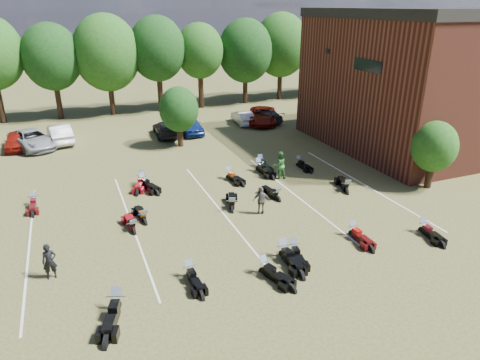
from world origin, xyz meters
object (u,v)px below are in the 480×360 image
car_4 (189,124)px  motorcycle_7 (134,233)px  motorcycle_3 (264,274)px  motorcycle_14 (35,205)px  motorcycle_0 (118,310)px  car_0 (16,141)px  person_black (49,262)px  person_grey (261,201)px  person_green (279,165)px

car_4 → motorcycle_7: 18.66m
motorcycle_3 → motorcycle_14: bearing=111.3°
motorcycle_0 → motorcycle_14: 11.90m
motorcycle_0 → motorcycle_14: size_ratio=1.19×
motorcycle_7 → motorcycle_3: bearing=123.5°
car_0 → motorcycle_3: car_0 is taller
motorcycle_0 → motorcycle_3: 6.27m
car_4 → person_black: size_ratio=2.92×
car_0 → motorcycle_3: bearing=-62.3°
person_grey → person_green: bearing=-108.2°
person_green → car_0: bearing=-41.4°
car_4 → motorcycle_0: (-9.36, -22.85, -0.81)m
person_grey → motorcycle_7: 7.08m
car_0 → person_grey: bearing=-51.1°
person_black → motorcycle_7: size_ratio=0.78×
car_4 → person_black: person_black is taller
car_0 → person_black: 20.54m
car_0 → motorcycle_0: bearing=-75.9°
person_grey → motorcycle_0: (-8.60, -5.43, -0.81)m
person_black → car_0: bearing=94.1°
car_0 → car_4: (14.32, -0.79, 0.13)m
car_4 → motorcycle_3: car_4 is taller
car_0 → car_4: car_4 is taller
person_grey → motorcycle_3: person_grey is taller
motorcycle_14 → motorcycle_0: bearing=-72.7°
person_grey → motorcycle_7: person_grey is taller
car_0 → person_grey: size_ratio=2.44×
motorcycle_3 → motorcycle_7: bearing=110.1°
car_4 → person_grey: person_grey is taller
person_green → motorcycle_7: (-10.37, -3.88, -0.96)m
car_0 → motorcycle_0: size_ratio=1.60×
car_0 → person_green: bearing=-37.1°
car_0 → motorcycle_7: size_ratio=1.89×
car_0 → motorcycle_0: car_0 is taller
motorcycle_7 → motorcycle_14: 7.36m
person_green → motorcycle_7: bearing=18.5°
person_grey → car_0: bearing=-34.0°
person_black → motorcycle_3: person_black is taller
car_4 → person_grey: size_ratio=2.93×
person_green → motorcycle_7: size_ratio=0.92×
car_0 → person_black: person_black is taller
motorcycle_0 → motorcycle_7: 6.12m
person_green → person_grey: 5.50m
motorcycle_14 → person_green: bearing=-4.9°
motorcycle_0 → person_black: bearing=145.0°
car_4 → person_grey: 17.43m
person_grey → motorcycle_3: (-2.32, -5.37, -0.81)m
person_green → motorcycle_14: (-15.23, 1.64, -0.96)m
person_black → person_green: bearing=21.3°
motorcycle_3 → person_grey: bearing=47.9°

